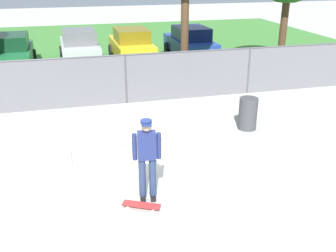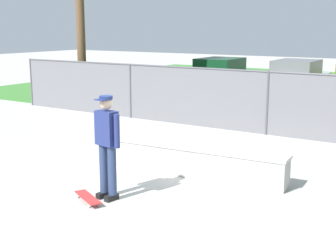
{
  "view_description": "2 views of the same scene",
  "coord_description": "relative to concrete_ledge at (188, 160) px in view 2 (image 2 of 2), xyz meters",
  "views": [
    {
      "loc": [
        -1.88,
        -8.27,
        4.74
      ],
      "look_at": [
        0.43,
        0.76,
        0.83
      ],
      "focal_mm": 41.65,
      "sensor_mm": 36.0,
      "label": 1
    },
    {
      "loc": [
        4.63,
        -7.3,
        2.98
      ],
      "look_at": [
        -0.28,
        0.42,
        1.06
      ],
      "focal_mm": 50.44,
      "sensor_mm": 36.0,
      "label": 2
    }
  ],
  "objects": [
    {
      "name": "concrete_ledge",
      "position": [
        0.0,
        0.0,
        0.0
      ],
      "size": [
        4.15,
        0.74,
        0.63
      ],
      "color": "#A8A59E",
      "rests_on": "ground"
    },
    {
      "name": "ground_plane",
      "position": [
        0.02,
        -0.79,
        -0.32
      ],
      "size": [
        80.0,
        80.0,
        0.0
      ],
      "primitive_type": "plane",
      "color": "#ADAAA3"
    },
    {
      "name": "car_green",
      "position": [
        -4.5,
        10.65,
        0.52
      ],
      "size": [
        2.09,
        4.24,
        1.66
      ],
      "color": "#1E6638",
      "rests_on": "ground"
    },
    {
      "name": "skateboarder",
      "position": [
        -0.5,
        -1.96,
        0.72
      ],
      "size": [
        0.59,
        0.34,
        1.84
      ],
      "color": "black",
      "rests_on": "ground"
    },
    {
      "name": "skateboard",
      "position": [
        -0.7,
        -2.28,
        -0.24
      ],
      "size": [
        0.8,
        0.54,
        0.09
      ],
      "color": "red",
      "rests_on": "ground"
    },
    {
      "name": "car_silver",
      "position": [
        -1.3,
        11.22,
        0.52
      ],
      "size": [
        2.09,
        4.24,
        1.66
      ],
      "color": "#B7BABF",
      "rests_on": "ground"
    },
    {
      "name": "chainlink_fence",
      "position": [
        0.02,
        4.37,
        0.67
      ],
      "size": [
        19.12,
        0.07,
        1.8
      ],
      "color": "#4C4C51",
      "rests_on": "ground"
    }
  ]
}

